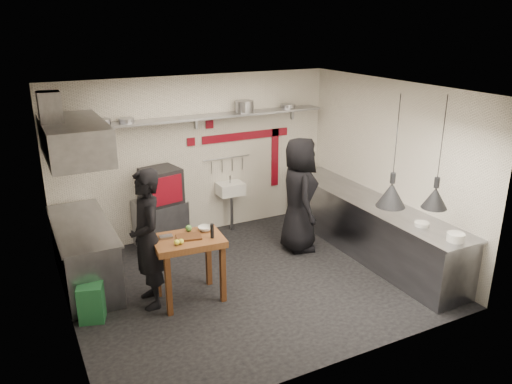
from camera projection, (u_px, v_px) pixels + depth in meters
name	position (u px, v px, depth m)	size (l,w,h in m)	color
floor	(251.00, 281.00, 7.38)	(5.00, 5.00, 0.00)	black
ceiling	(250.00, 90.00, 6.46)	(5.00, 5.00, 0.00)	beige
wall_back	(197.00, 157.00, 8.68)	(5.00, 0.04, 2.80)	beige
wall_front	(340.00, 251.00, 5.15)	(5.00, 0.04, 2.80)	beige
wall_left	(59.00, 224.00, 5.84)	(0.04, 4.20, 2.80)	beige
wall_right	(390.00, 169.00, 7.99)	(0.04, 4.20, 2.80)	beige
red_band_horiz	(246.00, 136.00, 8.98)	(1.70, 0.02, 0.14)	maroon
red_band_vert	(275.00, 157.00, 9.40)	(0.14, 0.02, 1.10)	maroon
red_tile_a	(210.00, 124.00, 8.59)	(0.14, 0.02, 0.14)	maroon
red_tile_b	(191.00, 142.00, 8.53)	(0.14, 0.02, 0.14)	maroon
back_shelf	(199.00, 117.00, 8.30)	(4.60, 0.34, 0.04)	gray
shelf_bracket_left	(79.00, 133.00, 7.64)	(0.04, 0.06, 0.24)	gray
shelf_bracket_mid	(196.00, 122.00, 8.45)	(0.04, 0.06, 0.24)	gray
shelf_bracket_right	(292.00, 113.00, 9.27)	(0.04, 0.06, 0.24)	gray
pan_far_left	(102.00, 122.00, 7.60)	(0.25, 0.25, 0.09)	gray
pan_mid_left	(126.00, 120.00, 7.76)	(0.24, 0.24, 0.07)	gray
stock_pot	(245.00, 106.00, 8.62)	(0.32, 0.32, 0.20)	gray
pan_right	(288.00, 106.00, 9.01)	(0.26, 0.26, 0.08)	gray
oven_stand	(161.00, 223.00, 8.43)	(0.74, 0.67, 0.80)	gray
combi_oven	(161.00, 186.00, 8.15)	(0.57, 0.53, 0.58)	black
oven_door	(167.00, 190.00, 7.94)	(0.52, 0.03, 0.46)	maroon
oven_glass	(164.00, 190.00, 7.96)	(0.33, 0.01, 0.34)	black
hand_sink	(230.00, 189.00, 8.97)	(0.46, 0.34, 0.22)	silver
sink_tap	(230.00, 179.00, 8.91)	(0.03, 0.03, 0.14)	gray
sink_drain	(232.00, 212.00, 9.08)	(0.06, 0.06, 0.66)	gray
utensil_rail	(227.00, 158.00, 8.91)	(0.02, 0.02, 0.90)	gray
counter_right	(368.00, 227.00, 8.15)	(0.70, 3.80, 0.90)	gray
counter_right_top	(370.00, 201.00, 8.00)	(0.76, 3.90, 0.03)	gray
plate_stack	(456.00, 237.00, 6.49)	(0.23, 0.23, 0.11)	silver
small_bowl_right	(422.00, 224.00, 6.97)	(0.20, 0.20, 0.05)	silver
counter_left	(85.00, 255.00, 7.19)	(0.70, 1.90, 0.90)	gray
counter_left_top	(81.00, 225.00, 7.04)	(0.76, 2.00, 0.03)	gray
extractor_hood	(74.00, 139.00, 6.65)	(0.78, 1.60, 0.50)	gray
hood_duct	(50.00, 111.00, 6.41)	(0.28, 0.28, 0.50)	gray
green_bin	(92.00, 302.00, 6.37)	(0.31, 0.31, 0.50)	#1C5C31
prep_table	(189.00, 269.00, 6.77)	(0.92, 0.64, 0.92)	brown
cutting_board	(189.00, 237.00, 6.62)	(0.33, 0.23, 0.03)	#522D16
pepper_mill	(212.00, 231.00, 6.59)	(0.05, 0.05, 0.20)	black
lemon_a	(177.00, 242.00, 6.40)	(0.08, 0.08, 0.08)	#D6D83D
lemon_b	(181.00, 241.00, 6.42)	(0.07, 0.07, 0.07)	#D6D83D
veg_ball	(189.00, 228.00, 6.80)	(0.09, 0.09, 0.09)	#4C893A
steel_tray	(166.00, 237.00, 6.62)	(0.17, 0.12, 0.03)	gray
bowl	(205.00, 229.00, 6.84)	(0.19, 0.19, 0.06)	silver
heat_lamp_near	(395.00, 152.00, 6.40)	(0.39, 0.39, 1.49)	black
heat_lamp_far	(441.00, 153.00, 6.32)	(0.34, 0.34, 1.48)	black
chef_left	(147.00, 239.00, 6.51)	(0.69, 0.45, 1.90)	black
chef_right	(299.00, 195.00, 8.14)	(0.93, 0.61, 1.91)	black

